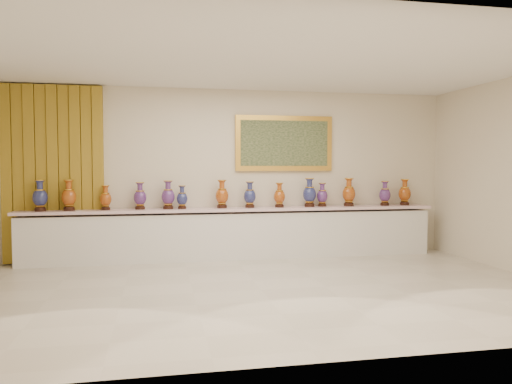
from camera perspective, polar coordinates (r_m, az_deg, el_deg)
ground at (r=6.71m, az=0.56°, el=-11.11°), size 8.00×8.00×0.00m
room at (r=8.88m, az=-18.10°, el=2.53°), size 8.00×8.00×8.00m
counter at (r=8.83m, az=-2.45°, el=-4.82°), size 7.28×0.48×0.90m
vase_0 at (r=8.83m, az=-23.45°, el=-0.54°), size 0.31×0.31×0.51m
vase_1 at (r=8.78m, az=-20.60°, el=-0.51°), size 0.31×0.31×0.51m
vase_2 at (r=8.72m, az=-16.81°, el=-0.76°), size 0.20×0.20×0.41m
vase_3 at (r=8.68m, az=-13.11°, el=-0.58°), size 0.24×0.24×0.46m
vase_4 at (r=8.66m, az=-10.01°, el=-0.48°), size 0.29×0.29×0.49m
vase_5 at (r=8.66m, az=-8.44°, el=-0.72°), size 0.21×0.21×0.40m
vase_6 at (r=8.73m, az=-3.91°, el=-0.39°), size 0.24×0.24×0.49m
vase_7 at (r=8.81m, az=-0.71°, el=-0.45°), size 0.28×0.28×0.46m
vase_8 at (r=8.90m, az=2.70°, el=-0.49°), size 0.24×0.24×0.44m
vase_9 at (r=9.06m, az=6.13°, el=-0.22°), size 0.24×0.24×0.52m
vase_10 at (r=9.15m, az=7.58°, el=-0.44°), size 0.24×0.24×0.43m
vase_11 at (r=9.32m, az=10.57°, el=-0.16°), size 0.28×0.28×0.52m
vase_12 at (r=9.59m, az=14.51°, el=-0.28°), size 0.22×0.22×0.46m
vase_13 at (r=9.80m, az=16.63°, el=-0.15°), size 0.24×0.24×0.49m
label_card at (r=8.63m, az=-19.59°, el=-2.06°), size 0.10×0.06×0.00m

